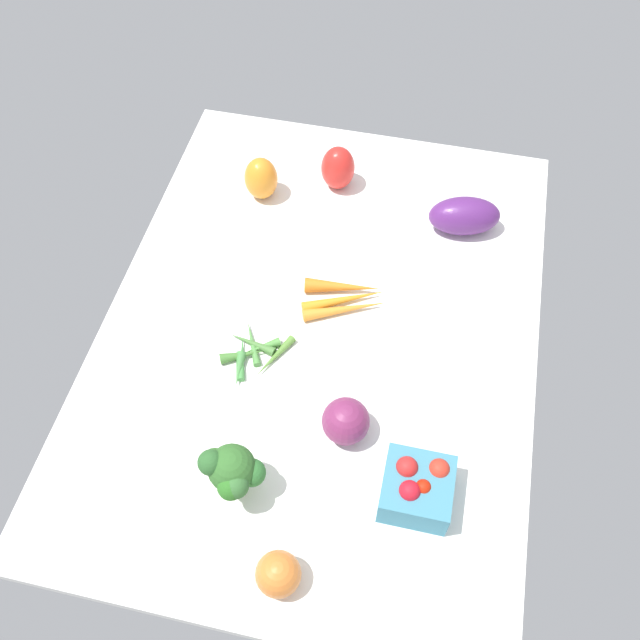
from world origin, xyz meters
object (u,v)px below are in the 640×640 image
(eggplant, at_px, (464,216))
(heirloom_tomato_orange, at_px, (278,574))
(bell_pepper_red, at_px, (338,168))
(red_onion_near_basket, at_px, (346,421))
(bell_pepper_orange, at_px, (261,178))
(okra_pile, at_px, (252,353))
(berry_basket, at_px, (417,487))
(broccoli_head, at_px, (231,471))
(carrot_bunch, at_px, (344,297))

(eggplant, distance_m, heirloom_tomato_orange, 0.75)
(heirloom_tomato_orange, xyz_separation_m, bell_pepper_red, (-0.79, -0.08, 0.02))
(red_onion_near_basket, relative_size, heirloom_tomato_orange, 1.17)
(bell_pepper_red, bearing_deg, bell_pepper_orange, -67.22)
(bell_pepper_orange, distance_m, bell_pepper_red, 0.16)
(bell_pepper_orange, relative_size, okra_pile, 0.67)
(bell_pepper_orange, distance_m, berry_basket, 0.69)
(red_onion_near_basket, bearing_deg, broccoli_head, -47.99)
(bell_pepper_orange, bearing_deg, eggplant, 89.28)
(bell_pepper_orange, height_order, berry_basket, bell_pepper_orange)
(carrot_bunch, bearing_deg, okra_pile, -41.38)
(carrot_bunch, height_order, broccoli_head, broccoli_head)
(carrot_bunch, relative_size, berry_basket, 1.54)
(berry_basket, bearing_deg, bell_pepper_orange, -145.20)
(red_onion_near_basket, relative_size, okra_pile, 0.56)
(red_onion_near_basket, distance_m, bell_pepper_red, 0.56)
(red_onion_near_basket, xyz_separation_m, broccoli_head, (0.13, -0.14, 0.03))
(red_onion_near_basket, distance_m, bell_pepper_orange, 0.55)
(bell_pepper_orange, bearing_deg, bell_pepper_red, 112.78)
(eggplant, xyz_separation_m, carrot_bunch, (0.22, -0.19, -0.02))
(red_onion_near_basket, distance_m, berry_basket, 0.15)
(carrot_bunch, height_order, okra_pile, carrot_bunch)
(okra_pile, bearing_deg, carrot_bunch, 138.62)
(okra_pile, bearing_deg, heirloom_tomato_orange, 21.38)
(berry_basket, bearing_deg, carrot_bunch, -152.14)
(carrot_bunch, bearing_deg, berry_basket, 27.86)
(carrot_bunch, bearing_deg, bell_pepper_red, -166.17)
(heirloom_tomato_orange, bearing_deg, carrot_bunch, -179.07)
(bell_pepper_orange, height_order, heirloom_tomato_orange, bell_pepper_orange)
(carrot_bunch, relative_size, broccoli_head, 1.47)
(red_onion_near_basket, height_order, carrot_bunch, red_onion_near_basket)
(carrot_bunch, distance_m, broccoli_head, 0.40)
(broccoli_head, distance_m, heirloom_tomato_orange, 0.16)
(bell_pepper_orange, height_order, bell_pepper_red, bell_pepper_red)
(heirloom_tomato_orange, relative_size, bell_pepper_red, 0.68)
(eggplant, distance_m, okra_pile, 0.49)
(bell_pepper_orange, height_order, carrot_bunch, bell_pepper_orange)
(bell_pepper_orange, xyz_separation_m, broccoli_head, (0.61, 0.12, 0.02))
(eggplant, height_order, heirloom_tomato_orange, eggplant)
(broccoli_head, xyz_separation_m, heirloom_tomato_orange, (0.12, 0.10, -0.04))
(carrot_bunch, bearing_deg, heirloom_tomato_orange, 0.93)
(eggplant, relative_size, berry_basket, 1.33)
(eggplant, relative_size, okra_pile, 1.00)
(red_onion_near_basket, bearing_deg, carrot_bunch, -168.05)
(broccoli_head, bearing_deg, bell_pepper_orange, -168.65)
(berry_basket, bearing_deg, broccoli_head, -79.81)
(carrot_bunch, height_order, bell_pepper_red, bell_pepper_red)
(eggplant, bearing_deg, heirloom_tomato_orange, 62.98)
(carrot_bunch, xyz_separation_m, berry_basket, (0.34, 0.18, 0.02))
(carrot_bunch, xyz_separation_m, heirloom_tomato_orange, (0.50, 0.01, 0.02))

